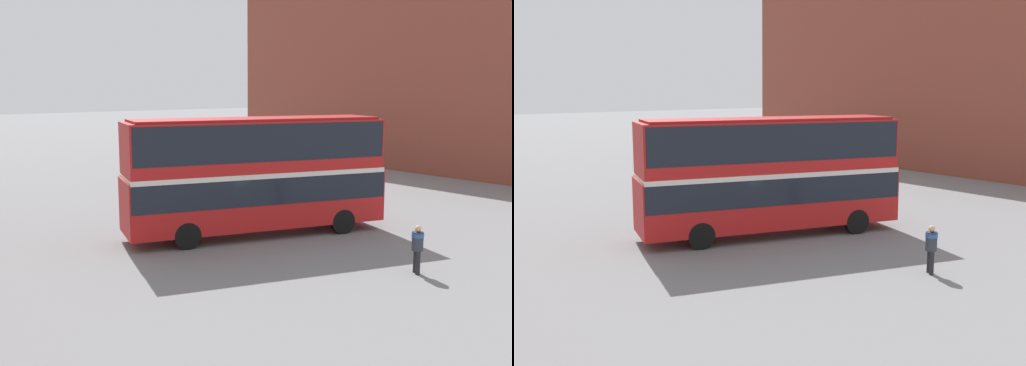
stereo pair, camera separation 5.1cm
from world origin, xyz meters
The scene contains 5 objects.
ground_plane centered at (0.00, 0.00, 0.00)m, with size 240.00×240.00×0.00m, color slate.
building_row_right centered at (25.19, 8.28, 7.62)m, with size 9.52×35.85×15.21m.
double_decker_bus centered at (0.45, -0.26, 2.79)m, with size 11.12×5.61×4.88m.
pedestrian_foreground centered at (1.30, -7.70, 1.00)m, with size 0.56×0.56×1.64m.
parked_car_kerb_near centered at (13.78, 11.28, 0.81)m, with size 4.42×1.95×1.59m.
Camera 1 is at (-14.84, -19.27, 6.14)m, focal length 42.00 mm.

